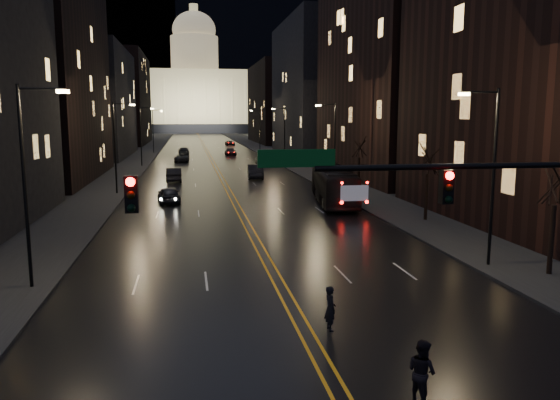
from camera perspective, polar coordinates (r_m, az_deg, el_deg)
name	(u,v)px	position (r m, az deg, el deg)	size (l,w,h in m)	color
ground	(328,375)	(17.21, 5.08, -17.72)	(900.00, 900.00, 0.00)	black
road	(204,145)	(145.14, -7.98, 5.70)	(20.00, 320.00, 0.02)	black
sidewalk_left	(149,145)	(145.43, -13.53, 5.58)	(8.00, 320.00, 0.16)	black
sidewalk_right	(257,144)	(146.19, -2.46, 5.83)	(8.00, 320.00, 0.16)	black
center_line	(204,145)	(145.14, -7.98, 5.71)	(0.62, 320.00, 0.01)	orange
building_left_mid	(38,61)	(71.24, -23.98, 13.16)	(12.00, 30.00, 28.00)	black
building_left_far	(94,103)	(108.25, -18.85, 9.58)	(12.00, 34.00, 20.00)	black
building_left_dist	(123,99)	(155.87, -16.05, 10.06)	(12.00, 40.00, 24.00)	black
building_right_near	(554,52)	(43.11, 26.74, 13.65)	(12.00, 26.00, 24.00)	black
building_right_tall	(395,20)	(70.44, 11.96, 17.88)	(12.00, 30.00, 38.00)	black
building_right_mid	(315,88)	(109.89, 3.69, 11.57)	(12.00, 34.00, 26.00)	black
building_right_dist	(276,104)	(156.92, -0.37, 10.03)	(12.00, 40.00, 22.00)	black
mountain_ridge	(249,33)	(401.44, -3.28, 17.01)	(520.00, 60.00, 130.00)	black
capitol	(196,95)	(265.08, -8.82, 10.76)	(90.00, 50.00, 58.50)	black
traffic_signal	(520,201)	(18.04, 23.79, -0.14)	(17.29, 0.45, 7.00)	black
streetlamp_right_near	(490,168)	(29.06, 21.13, 3.10)	(2.13, 0.25, 9.00)	black
streetlamp_left_near	(29,176)	(25.94, -24.79, 2.26)	(2.13, 0.25, 9.00)	black
streetlamp_right_mid	(333,141)	(56.90, 5.58, 6.16)	(2.13, 0.25, 9.00)	black
streetlamp_left_mid	(117,143)	(55.37, -16.70, 5.76)	(2.13, 0.25, 9.00)	black
streetlamp_right_far	(283,132)	(86.20, 0.36, 7.09)	(2.13, 0.25, 9.00)	black
streetlamp_left_far	(142,133)	(85.20, -14.23, 6.80)	(2.13, 0.25, 9.00)	black
streetlamp_right_dist	(259,128)	(115.86, -2.21, 7.52)	(2.13, 0.25, 9.00)	black
streetlamp_left_dist	(154,128)	(115.11, -13.04, 7.30)	(2.13, 0.25, 9.00)	black
tree_right_near	(556,183)	(28.66, 26.87, 1.55)	(2.40, 2.40, 6.65)	black
tree_right_mid	(428,160)	(40.72, 15.17, 4.07)	(2.40, 2.40, 6.65)	black
tree_right_far	(359,147)	(55.63, 8.29, 5.48)	(2.40, 2.40, 6.65)	black
bus	(334,186)	(47.86, 5.66, 1.50)	(2.72, 11.63, 3.24)	black
oncoming_car_a	(169,195)	(49.05, -11.53, 0.52)	(1.78, 4.43, 1.51)	black
oncoming_car_b	(174,175)	(65.30, -11.00, 2.62)	(1.72, 4.92, 1.62)	black
oncoming_car_c	(182,158)	(93.00, -10.22, 4.36)	(2.28, 4.94, 1.37)	black
oncoming_car_d	(184,151)	(110.73, -10.02, 5.08)	(2.02, 4.97, 1.44)	black
receding_car_a	(255,172)	(67.06, -2.60, 2.97)	(1.82, 5.23, 1.72)	black
receding_car_b	(262,160)	(85.68, -1.88, 4.21)	(1.91, 4.74, 1.61)	black
receding_car_c	(230,152)	(106.73, -5.20, 5.03)	(1.98, 4.86, 1.41)	black
receding_car_d	(230,143)	(143.04, -5.24, 5.95)	(2.10, 4.56, 1.27)	black
pedestrian_a	(330,309)	(20.02, 5.28, -11.22)	(0.60, 0.40, 1.66)	black
pedestrian_b	(422,372)	(15.75, 14.59, -16.97)	(0.88, 0.48, 1.80)	black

